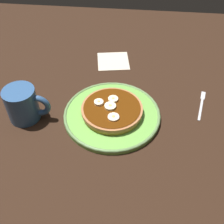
{
  "coord_description": "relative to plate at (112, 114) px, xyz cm",
  "views": [
    {
      "loc": [
        5.81,
        -54.25,
        56.65
      ],
      "look_at": [
        0.0,
        0.0,
        1.76
      ],
      "focal_mm": 43.81,
      "sensor_mm": 36.0,
      "label": 1
    }
  ],
  "objects": [
    {
      "name": "banana_slice_3",
      "position": [
        0.83,
        -3.96,
        2.98
      ],
      "size": [
        3.12,
        3.12,
        0.7
      ],
      "color": "#FBE8C4",
      "rests_on": "pancake_stack"
    },
    {
      "name": "banana_slice_1",
      "position": [
        0.0,
        3.1,
        3.02
      ],
      "size": [
        2.89,
        2.89,
        0.79
      ],
      "color": "#FDE7B9",
      "rests_on": "pancake_stack"
    },
    {
      "name": "ground_plane",
      "position": [
        0.0,
        0.0,
        -2.35
      ],
      "size": [
        140.0,
        140.0,
        3.0
      ],
      "primitive_type": "cube",
      "color": "black"
    },
    {
      "name": "banana_slice_2",
      "position": [
        -3.9,
        1.21,
        3.09
      ],
      "size": [
        2.67,
        2.67,
        0.93
      ],
      "color": "#FCE7C0",
      "rests_on": "pancake_stack"
    },
    {
      "name": "fork",
      "position": [
        26.32,
        8.0,
        -0.6
      ],
      "size": [
        3.92,
        12.88,
        0.5
      ],
      "color": "silver",
      "rests_on": "ground_plane"
    },
    {
      "name": "napkin",
      "position": [
        -2.51,
        27.35,
        -0.7
      ],
      "size": [
        12.73,
        12.73,
        0.3
      ],
      "primitive_type": "cube",
      "rotation": [
        0.0,
        0.0,
        0.17
      ],
      "color": "beige",
      "rests_on": "ground_plane"
    },
    {
      "name": "banana_slice_0",
      "position": [
        -0.5,
        -0.32,
        3.08
      ],
      "size": [
        3.25,
        3.25,
        0.9
      ],
      "color": "#F6EFC2",
      "rests_on": "pancake_stack"
    },
    {
      "name": "plate",
      "position": [
        0.0,
        0.0,
        0.0
      ],
      "size": [
        27.6,
        27.6,
        1.58
      ],
      "color": "#72B74C",
      "rests_on": "ground_plane"
    },
    {
      "name": "pancake_stack",
      "position": [
        0.14,
        0.34,
        1.65
      ],
      "size": [
        17.29,
        17.29,
        2.35
      ],
      "color": "#B88B32",
      "rests_on": "plate"
    },
    {
      "name": "coffee_mug",
      "position": [
        -24.21,
        -2.81,
        4.2
      ],
      "size": [
        12.46,
        8.71,
        9.81
      ],
      "color": "#33598C",
      "rests_on": "ground_plane"
    }
  ]
}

